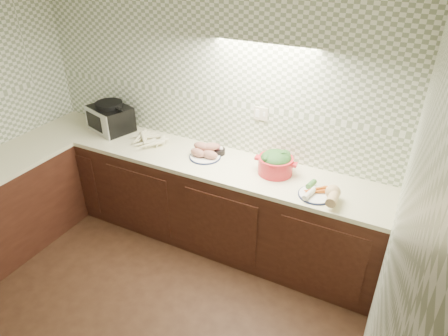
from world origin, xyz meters
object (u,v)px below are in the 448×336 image
at_px(toaster_oven, 110,117).
at_px(onion_bowl, 218,150).
at_px(dutch_oven, 276,163).
at_px(veg_plate, 324,192).
at_px(sweet_potato_plate, 205,152).
at_px(parsnip_pile, 147,142).

bearing_deg(toaster_oven, onion_bowl, 18.93).
xyz_separation_m(onion_bowl, dutch_oven, (0.60, -0.09, 0.06)).
bearing_deg(toaster_oven, dutch_oven, 15.71).
bearing_deg(onion_bowl, dutch_oven, -8.12).
relative_size(toaster_oven, onion_bowl, 3.79).
height_order(toaster_oven, onion_bowl, toaster_oven).
xyz_separation_m(toaster_oven, dutch_oven, (1.85, -0.05, -0.04)).
distance_m(dutch_oven, veg_plate, 0.51).
bearing_deg(dutch_oven, onion_bowl, 167.67).
distance_m(sweet_potato_plate, veg_plate, 1.16).
distance_m(toaster_oven, veg_plate, 2.33).
xyz_separation_m(parsnip_pile, onion_bowl, (0.70, 0.16, 0.00)).
height_order(parsnip_pile, sweet_potato_plate, sweet_potato_plate).
xyz_separation_m(onion_bowl, veg_plate, (1.07, -0.27, 0.01)).
height_order(onion_bowl, veg_plate, veg_plate).
distance_m(toaster_oven, sweet_potato_plate, 1.18).
xyz_separation_m(parsnip_pile, sweet_potato_plate, (0.63, 0.05, 0.02)).
bearing_deg(sweet_potato_plate, veg_plate, -7.68).
distance_m(parsnip_pile, onion_bowl, 0.72).
distance_m(toaster_oven, dutch_oven, 1.85).
height_order(toaster_oven, sweet_potato_plate, toaster_oven).
distance_m(sweet_potato_plate, onion_bowl, 0.13).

